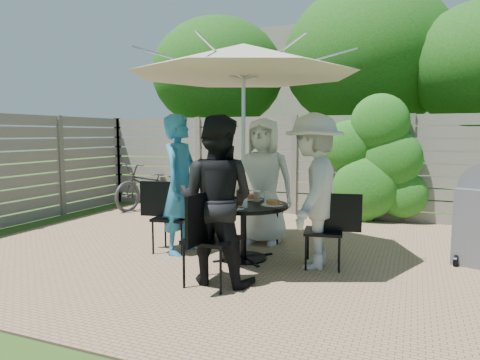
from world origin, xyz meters
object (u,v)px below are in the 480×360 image
at_px(plate_back, 253,197).
at_px(glass_right, 267,198).
at_px(person_right, 313,191).
at_px(plate_left, 216,200).
at_px(chair_right, 324,246).
at_px(person_back, 263,182).
at_px(chair_back, 266,221).
at_px(person_front, 216,200).
at_px(plate_front, 233,207).
at_px(chair_left, 172,231).
at_px(syrup_jug, 240,196).
at_px(umbrella, 244,60).
at_px(plate_right, 273,203).
at_px(bicycle, 150,185).
at_px(chair_front, 211,258).
at_px(coffee_cup, 257,197).
at_px(glass_left, 220,198).
at_px(person_left, 181,185).
at_px(patio_table, 243,221).
at_px(glass_front, 245,202).
at_px(glass_back, 242,195).

xyz_separation_m(plate_back, glass_right, (0.27, -0.24, 0.05)).
xyz_separation_m(person_right, plate_left, (-1.19, -0.05, -0.16)).
bearing_deg(chair_right, person_back, -47.65).
bearing_deg(chair_back, person_front, -4.12).
bearing_deg(plate_left, plate_front, -42.37).
bearing_deg(person_front, chair_left, -40.64).
bearing_deg(syrup_jug, umbrella, -37.18).
bearing_deg(person_back, chair_left, -139.26).
xyz_separation_m(plate_back, plate_right, (0.38, -0.34, 0.00)).
distance_m(person_back, chair_right, 1.41).
relative_size(person_front, person_right, 0.97).
height_order(syrup_jug, bicycle, bicycle).
xyz_separation_m(chair_front, coffee_cup, (0.05, 1.19, 0.46)).
distance_m(person_back, person_right, 1.17).
relative_size(chair_right, plate_left, 3.30).
height_order(umbrella, chair_back, umbrella).
bearing_deg(person_front, plate_left, -66.55).
xyz_separation_m(person_front, glass_left, (-0.29, 0.71, -0.09)).
bearing_deg(person_left, person_back, -45.00).
height_order(plate_front, bicycle, bicycle).
bearing_deg(patio_table, bicycle, 139.58).
distance_m(patio_table, chair_right, 0.99).
xyz_separation_m(person_back, glass_front, (0.15, -1.08, -0.11)).
bearing_deg(umbrella, plate_left, -177.37).
distance_m(person_front, chair_right, 1.40).
relative_size(umbrella, glass_left, 19.57).
height_order(chair_front, glass_left, chair_front).
distance_m(person_front, plate_back, 1.20).
relative_size(person_right, glass_right, 12.47).
bearing_deg(chair_right, glass_right, -15.32).
bearing_deg(person_back, person_right, -45.00).
xyz_separation_m(plate_right, glass_left, (-0.61, -0.13, 0.05)).
relative_size(chair_back, chair_front, 1.01).
height_order(person_right, glass_front, person_right).
bearing_deg(coffee_cup, plate_left, -151.81).
relative_size(glass_left, syrup_jug, 0.88).
height_order(chair_front, chair_right, chair_front).
height_order(person_front, bicycle, person_front).
bearing_deg(person_back, syrup_jug, -94.40).
distance_m(person_front, plate_left, 0.92).
distance_m(chair_front, plate_back, 1.39).
distance_m(plate_right, glass_right, 0.15).
bearing_deg(syrup_jug, glass_back, 104.72).
bearing_deg(glass_front, person_left, 167.11).
bearing_deg(glass_right, glass_left, -155.37).
distance_m(chair_left, bicycle, 3.44).
relative_size(chair_right, plate_back, 3.30).
bearing_deg(coffee_cup, glass_front, -86.79).
bearing_deg(plate_right, person_left, -177.37).
distance_m(chair_front, plate_front, 0.74).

